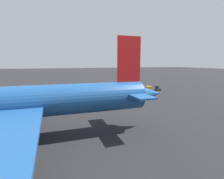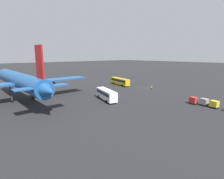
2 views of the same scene
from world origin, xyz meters
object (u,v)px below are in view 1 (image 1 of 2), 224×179
shuttle_bus_near (40,89)px  shuttle_bus_far (100,98)px  baggage_tug (157,88)px  cargo_cart_grey (143,88)px  airplane (12,104)px  cargo_cart_red (137,89)px  cargo_cart_yellow (149,88)px  worker_person (84,89)px

shuttle_bus_near → shuttle_bus_far: 28.95m
baggage_tug → cargo_cart_grey: (6.80, -0.70, 0.25)m
airplane → shuttle_bus_far: bearing=-132.7°
airplane → shuttle_bus_near: (-0.74, -43.21, -4.25)m
airplane → cargo_cart_red: bearing=-137.1°
shuttle_bus_near → shuttle_bus_far: bearing=137.8°
shuttle_bus_near → cargo_cart_red: (-38.00, 6.62, -0.77)m
airplane → shuttle_bus_near: 43.42m
shuttle_bus_far → cargo_cart_yellow: shuttle_bus_far is taller
shuttle_bus_near → worker_person: shuttle_bus_near is taller
worker_person → cargo_cart_red: cargo_cart_red is taller
airplane → cargo_cart_yellow: size_ratio=22.53×
baggage_tug → cargo_cart_red: size_ratio=1.09×
shuttle_bus_far → cargo_cart_red: 26.19m
shuttle_bus_near → cargo_cart_grey: size_ratio=5.79×
cargo_cart_grey → shuttle_bus_far: bearing=36.2°
airplane → worker_person: 48.61m
shuttle_bus_far → baggage_tug: (-30.02, -16.29, -1.08)m
worker_person → shuttle_bus_far: bearing=91.3°
cargo_cart_grey → cargo_cart_red: (2.80, 0.61, 0.00)m
shuttle_bus_near → cargo_cart_yellow: bearing=-178.0°
shuttle_bus_near → cargo_cart_grey: bearing=-178.0°
cargo_cart_grey → cargo_cart_yellow: bearing=170.9°
shuttle_bus_near → cargo_cart_yellow: shuttle_bus_near is taller
shuttle_bus_far → cargo_cart_grey: bearing=-126.9°
shuttle_bus_far → airplane: bearing=64.7°
baggage_tug → cargo_cart_yellow: bearing=-6.3°
worker_person → cargo_cart_yellow: cargo_cart_yellow is taller
worker_person → airplane: bearing=68.5°
cargo_cart_yellow → cargo_cart_grey: bearing=-9.1°
shuttle_bus_near → shuttle_bus_far: shuttle_bus_far is taller
airplane → worker_person: airplane is taller
worker_person → cargo_cart_red: bearing=158.3°
cargo_cart_grey → cargo_cart_red: size_ratio=1.00×
shuttle_bus_far → cargo_cart_grey: (-23.22, -16.99, -0.83)m
worker_person → cargo_cart_yellow: bearing=162.9°
shuttle_bus_near → cargo_cart_red: size_ratio=5.79×
baggage_tug → cargo_cart_red: bearing=-3.3°
baggage_tug → cargo_cart_red: 9.60m
baggage_tug → cargo_cart_yellow: 4.01m
shuttle_bus_far → cargo_cart_red: bearing=-124.4°
cargo_cart_yellow → cargo_cart_red: size_ratio=1.00×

